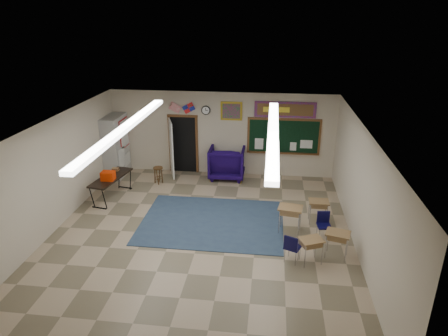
# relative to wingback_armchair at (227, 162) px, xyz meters

# --- Properties ---
(floor) EXTENTS (9.00, 9.00, 0.00)m
(floor) POSITION_rel_wingback_armchair_xyz_m (-0.25, -4.13, -0.57)
(floor) COLOR tan
(floor) RESTS_ON ground
(back_wall) EXTENTS (8.00, 0.04, 3.00)m
(back_wall) POSITION_rel_wingback_armchair_xyz_m (-0.25, 0.37, 0.93)
(back_wall) COLOR #BFB19B
(back_wall) RESTS_ON floor
(front_wall) EXTENTS (8.00, 0.04, 3.00)m
(front_wall) POSITION_rel_wingback_armchair_xyz_m (-0.25, -8.63, 0.93)
(front_wall) COLOR #BFB19B
(front_wall) RESTS_ON floor
(left_wall) EXTENTS (0.04, 9.00, 3.00)m
(left_wall) POSITION_rel_wingback_armchair_xyz_m (-4.25, -4.13, 0.93)
(left_wall) COLOR #BFB19B
(left_wall) RESTS_ON floor
(right_wall) EXTENTS (0.04, 9.00, 3.00)m
(right_wall) POSITION_rel_wingback_armchair_xyz_m (3.75, -4.13, 0.93)
(right_wall) COLOR #BFB19B
(right_wall) RESTS_ON floor
(ceiling) EXTENTS (8.00, 9.00, 0.04)m
(ceiling) POSITION_rel_wingback_armchair_xyz_m (-0.25, -4.13, 2.43)
(ceiling) COLOR white
(ceiling) RESTS_ON back_wall
(area_rug) EXTENTS (4.00, 3.00, 0.02)m
(area_rug) POSITION_rel_wingback_armchair_xyz_m (-0.05, -3.33, -0.56)
(area_rug) COLOR #2E4358
(area_rug) RESTS_ON floor
(fluorescent_strips) EXTENTS (3.86, 6.00, 0.10)m
(fluorescent_strips) POSITION_rel_wingback_armchair_xyz_m (-0.25, -4.13, 2.37)
(fluorescent_strips) COLOR white
(fluorescent_strips) RESTS_ON ceiling
(doorway) EXTENTS (1.10, 0.89, 2.16)m
(doorway) POSITION_rel_wingback_armchair_xyz_m (-1.75, 0.22, 0.48)
(doorway) COLOR black
(doorway) RESTS_ON back_wall
(chalkboard) EXTENTS (2.55, 0.14, 1.30)m
(chalkboard) POSITION_rel_wingback_armchair_xyz_m (1.95, 0.33, 0.89)
(chalkboard) COLOR brown
(chalkboard) RESTS_ON back_wall
(bulletin_board) EXTENTS (2.10, 0.05, 0.55)m
(bulletin_board) POSITION_rel_wingback_armchair_xyz_m (1.95, 0.34, 1.88)
(bulletin_board) COLOR red
(bulletin_board) RESTS_ON back_wall
(framed_art_print) EXTENTS (0.75, 0.05, 0.65)m
(framed_art_print) POSITION_rel_wingback_armchair_xyz_m (0.10, 0.34, 1.78)
(framed_art_print) COLOR #AD9121
(framed_art_print) RESTS_ON back_wall
(wall_clock) EXTENTS (0.32, 0.05, 0.32)m
(wall_clock) POSITION_rel_wingback_armchair_xyz_m (-0.80, 0.34, 1.78)
(wall_clock) COLOR black
(wall_clock) RESTS_ON back_wall
(wall_flags) EXTENTS (1.16, 0.06, 0.70)m
(wall_flags) POSITION_rel_wingback_armchair_xyz_m (-1.65, 0.31, 1.91)
(wall_flags) COLOR red
(wall_flags) RESTS_ON back_wall
(storage_cabinet) EXTENTS (0.59, 1.25, 2.20)m
(storage_cabinet) POSITION_rel_wingback_armchair_xyz_m (-3.96, -0.28, 0.52)
(storage_cabinet) COLOR #A2A19D
(storage_cabinet) RESTS_ON floor
(wingback_armchair) EXTENTS (1.23, 1.27, 1.15)m
(wingback_armchair) POSITION_rel_wingback_armchair_xyz_m (0.00, 0.00, 0.00)
(wingback_armchair) COLOR #110536
(wingback_armchair) RESTS_ON floor
(student_chair_reading) EXTENTS (0.41, 0.41, 0.72)m
(student_chair_reading) POSITION_rel_wingback_armchair_xyz_m (-0.28, -0.10, -0.22)
(student_chair_reading) COLOR black
(student_chair_reading) RESTS_ON floor
(student_chair_desk_a) EXTENTS (0.49, 0.49, 0.75)m
(student_chair_desk_a) POSITION_rel_wingback_armchair_xyz_m (2.14, -4.97, -0.20)
(student_chair_desk_a) COLOR black
(student_chair_desk_a) RESTS_ON floor
(student_chair_desk_b) EXTENTS (0.41, 0.41, 0.74)m
(student_chair_desk_b) POSITION_rel_wingback_armchair_xyz_m (2.99, -3.86, -0.21)
(student_chair_desk_b) COLOR black
(student_chair_desk_b) RESTS_ON floor
(student_desk_front_left) EXTENTS (0.70, 0.57, 0.75)m
(student_desk_front_left) POSITION_rel_wingback_armchair_xyz_m (2.11, -3.61, -0.15)
(student_desk_front_left) COLOR olive
(student_desk_front_left) RESTS_ON floor
(student_desk_front_right) EXTENTS (0.56, 0.42, 0.67)m
(student_desk_front_right) POSITION_rel_wingback_armchair_xyz_m (2.92, -2.97, -0.20)
(student_desk_front_right) COLOR olive
(student_desk_front_right) RESTS_ON floor
(student_desk_back_left) EXTENTS (0.66, 0.59, 0.65)m
(student_desk_back_left) POSITION_rel_wingback_armchair_xyz_m (2.55, -4.99, -0.21)
(student_desk_back_left) COLOR olive
(student_desk_back_left) RESTS_ON floor
(student_desk_back_right) EXTENTS (0.65, 0.56, 0.67)m
(student_desk_back_right) POSITION_rel_wingback_armchair_xyz_m (3.21, -4.65, -0.20)
(student_desk_back_right) COLOR olive
(student_desk_back_right) RESTS_ON floor
(folding_table) EXTENTS (0.88, 1.83, 1.00)m
(folding_table) POSITION_rel_wingback_armchair_xyz_m (-3.45, -2.16, -0.18)
(folding_table) COLOR black
(folding_table) RESTS_ON floor
(wooden_stool) EXTENTS (0.33, 0.33, 0.59)m
(wooden_stool) POSITION_rel_wingback_armchair_xyz_m (-2.30, -0.84, -0.27)
(wooden_stool) COLOR #523418
(wooden_stool) RESTS_ON floor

